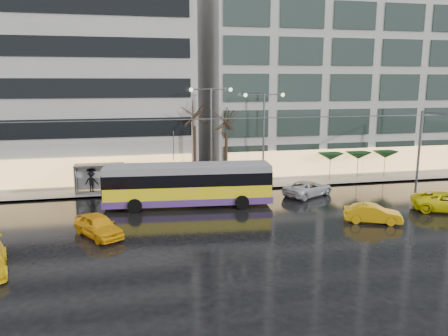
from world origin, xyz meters
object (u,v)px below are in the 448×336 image
object	(u,v)px
street_lamp_near	(211,123)
bus_shelter	(95,172)
trolleybus	(188,186)
taxi_a	(98,226)

from	to	relation	value
street_lamp_near	bus_shelter	bearing A→B (deg)	-179.37
bus_shelter	street_lamp_near	xyz separation A→B (m)	(10.38, 0.11, 4.03)
trolleybus	taxi_a	xyz separation A→B (m)	(-6.52, -5.72, -0.91)
bus_shelter	trolleybus	bearing A→B (deg)	-37.16
trolleybus	taxi_a	world-z (taller)	trolleybus
trolleybus	street_lamp_near	bearing A→B (deg)	62.99
bus_shelter	taxi_a	bearing A→B (deg)	-85.34
trolleybus	taxi_a	size ratio (longest dim) A/B	3.12
trolleybus	bus_shelter	distance (m)	9.35
street_lamp_near	taxi_a	world-z (taller)	street_lamp_near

